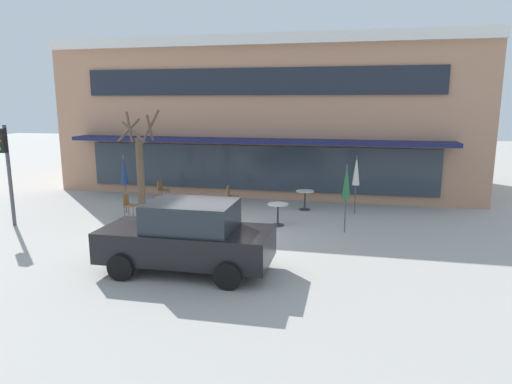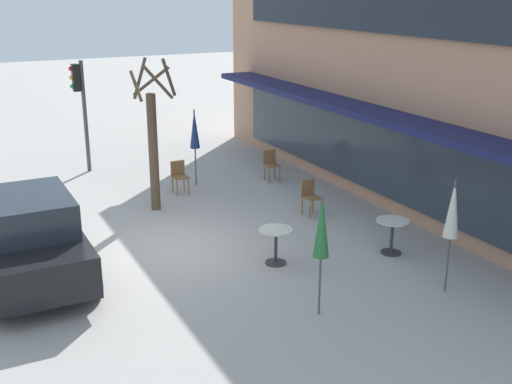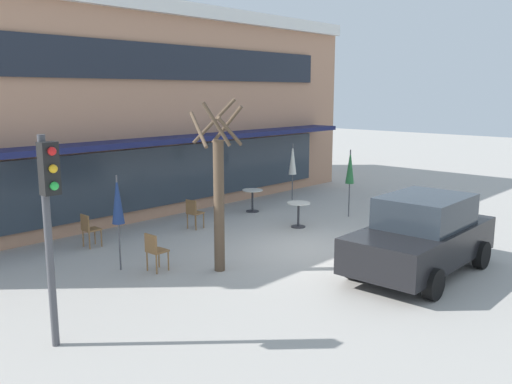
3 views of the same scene
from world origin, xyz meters
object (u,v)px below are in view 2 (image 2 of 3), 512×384
(patio_umbrella_corner_open, at_px, (322,227))
(cafe_chair_0, at_px, (179,174))
(cafe_table_streetside, at_px, (276,240))
(cafe_chair_1, at_px, (271,163))
(patio_umbrella_cream_folded, at_px, (195,130))
(traffic_light_pole, at_px, (80,98))
(cafe_chair_2, at_px, (310,195))
(street_tree, at_px, (153,141))
(parked_sedan, at_px, (28,237))
(cafe_table_near_wall, at_px, (392,231))
(patio_umbrella_green_folded, at_px, (453,210))

(patio_umbrella_corner_open, height_order, cafe_chair_0, patio_umbrella_corner_open)
(cafe_table_streetside, bearing_deg, cafe_chair_0, -178.57)
(cafe_chair_1, bearing_deg, patio_umbrella_cream_folded, -103.07)
(cafe_chair_0, bearing_deg, cafe_chair_1, 89.37)
(cafe_chair_1, relative_size, traffic_light_pole, 0.26)
(cafe_chair_1, bearing_deg, cafe_chair_2, -9.77)
(cafe_table_streetside, distance_m, traffic_light_pole, 9.16)
(traffic_light_pole, bearing_deg, cafe_chair_0, 29.36)
(patio_umbrella_cream_folded, relative_size, cafe_chair_0, 2.47)
(patio_umbrella_corner_open, bearing_deg, street_tree, -172.98)
(cafe_chair_2, relative_size, parked_sedan, 0.21)
(cafe_table_near_wall, distance_m, cafe_table_streetside, 2.55)
(patio_umbrella_corner_open, bearing_deg, cafe_chair_0, 178.51)
(cafe_table_streetside, distance_m, patio_umbrella_green_folded, 3.58)
(cafe_chair_0, bearing_deg, patio_umbrella_cream_folded, 125.17)
(patio_umbrella_green_folded, relative_size, cafe_chair_2, 2.47)
(patio_umbrella_corner_open, height_order, cafe_chair_2, patio_umbrella_corner_open)
(patio_umbrella_cream_folded, bearing_deg, patio_umbrella_corner_open, -6.10)
(patio_umbrella_corner_open, height_order, street_tree, street_tree)
(cafe_chair_1, height_order, street_tree, street_tree)
(patio_umbrella_corner_open, distance_m, traffic_light_pole, 11.15)
(patio_umbrella_green_folded, height_order, cafe_chair_1, patio_umbrella_green_folded)
(cafe_table_near_wall, bearing_deg, cafe_table_streetside, -104.33)
(patio_umbrella_green_folded, distance_m, traffic_light_pole, 12.09)
(street_tree, distance_m, traffic_light_pole, 4.48)
(cafe_chair_1, bearing_deg, parked_sedan, -61.69)
(cafe_chair_2, bearing_deg, cafe_chair_0, -143.94)
(cafe_chair_1, relative_size, parked_sedan, 0.21)
(patio_umbrella_corner_open, bearing_deg, patio_umbrella_green_folded, 83.60)
(cafe_table_streetside, distance_m, cafe_chair_0, 5.44)
(cafe_table_streetside, bearing_deg, cafe_table_near_wall, 75.67)
(patio_umbrella_green_folded, bearing_deg, parked_sedan, -120.04)
(cafe_table_near_wall, bearing_deg, cafe_chair_0, -156.72)
(patio_umbrella_cream_folded, distance_m, cafe_chair_0, 1.38)
(patio_umbrella_green_folded, height_order, patio_umbrella_cream_folded, same)
(patio_umbrella_cream_folded, bearing_deg, cafe_chair_1, 76.93)
(cafe_table_streetside, bearing_deg, patio_umbrella_green_folded, 41.85)
(cafe_chair_1, xyz_separation_m, street_tree, (1.02, -3.86, 1.28))
(patio_umbrella_green_folded, xyz_separation_m, patio_umbrella_cream_folded, (-8.44, -1.73, 0.00))
(parked_sedan, height_order, street_tree, street_tree)
(cafe_chair_1, distance_m, parked_sedan, 8.34)
(cafe_table_streetside, relative_size, cafe_chair_0, 0.85)
(cafe_table_near_wall, bearing_deg, street_tree, -144.15)
(patio_umbrella_cream_folded, height_order, cafe_chair_0, patio_umbrella_cream_folded)
(patio_umbrella_cream_folded, height_order, traffic_light_pole, traffic_light_pole)
(cafe_chair_2, bearing_deg, patio_umbrella_corner_open, -29.09)
(cafe_table_streetside, height_order, street_tree, street_tree)
(cafe_table_near_wall, bearing_deg, patio_umbrella_corner_open, -60.18)
(parked_sedan, bearing_deg, cafe_table_streetside, 72.57)
(parked_sedan, bearing_deg, cafe_table_near_wall, 73.64)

